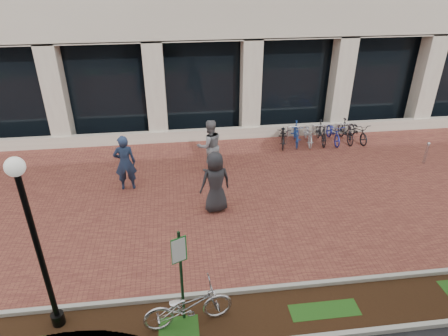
{
  "coord_description": "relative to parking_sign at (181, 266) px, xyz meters",
  "views": [
    {
      "loc": [
        -1.22,
        -11.41,
        7.25
      ],
      "look_at": [
        0.13,
        -0.8,
        1.44
      ],
      "focal_mm": 32.0,
      "sensor_mm": 36.0,
      "label": 1
    }
  ],
  "objects": [
    {
      "name": "ground",
      "position": [
        1.32,
        5.09,
        -1.54
      ],
      "size": [
        120.0,
        120.0,
        0.0
      ],
      "primitive_type": "plane",
      "color": "black",
      "rests_on": "ground"
    },
    {
      "name": "brick_plaza",
      "position": [
        1.32,
        5.09,
        -1.53
      ],
      "size": [
        40.0,
        9.0,
        0.01
      ],
      "primitive_type": "cube",
      "color": "brown",
      "rests_on": "ground"
    },
    {
      "name": "planting_strip",
      "position": [
        1.32,
        -0.16,
        -1.53
      ],
      "size": [
        40.0,
        1.5,
        0.01
      ],
      "primitive_type": "cube",
      "color": "black",
      "rests_on": "ground"
    },
    {
      "name": "curb_plaza_side",
      "position": [
        1.32,
        0.59,
        -1.48
      ],
      "size": [
        40.0,
        0.12,
        0.12
      ],
      "primitive_type": "cube",
      "color": "#A3A39A",
      "rests_on": "ground"
    },
    {
      "name": "parking_sign",
      "position": [
        0.0,
        0.0,
        0.0
      ],
      "size": [
        0.34,
        0.07,
        2.42
      ],
      "rotation": [
        0.0,
        0.0,
        0.41
      ],
      "color": "#14371D",
      "rests_on": "ground"
    },
    {
      "name": "lamppost",
      "position": [
        -2.75,
        0.21,
        0.8
      ],
      "size": [
        0.36,
        0.36,
        4.13
      ],
      "color": "black",
      "rests_on": "ground"
    },
    {
      "name": "locked_bicycle",
      "position": [
        0.1,
        -0.12,
        -1.02
      ],
      "size": [
        2.05,
        0.98,
        1.04
      ],
      "primitive_type": "imported",
      "rotation": [
        0.0,
        0.0,
        1.72
      ],
      "color": "#BBBBC0",
      "rests_on": "ground"
    },
    {
      "name": "pedestrian_left",
      "position": [
        -1.71,
        5.88,
        -0.54
      ],
      "size": [
        0.75,
        0.52,
        1.99
      ],
      "primitive_type": "imported",
      "rotation": [
        0.0,
        0.0,
        3.21
      ],
      "color": "#1D2C4A",
      "rests_on": "ground"
    },
    {
      "name": "pedestrian_mid",
      "position": [
        1.25,
        6.82,
        -0.54
      ],
      "size": [
        1.13,
        0.97,
        2.0
      ],
      "primitive_type": "imported",
      "rotation": [
        0.0,
        0.0,
        3.38
      ],
      "color": "slate",
      "rests_on": "ground"
    },
    {
      "name": "pedestrian_right",
      "position": [
        1.17,
        4.21,
        -0.54
      ],
      "size": [
        1.11,
        0.86,
        2.0
      ],
      "primitive_type": "imported",
      "rotation": [
        0.0,
        0.0,
        3.4
      ],
      "color": "#242529",
      "rests_on": "ground"
    },
    {
      "name": "bollard",
      "position": [
        9.54,
        6.3,
        -1.08
      ],
      "size": [
        0.12,
        0.12,
        0.9
      ],
      "color": "silver",
      "rests_on": "ground"
    },
    {
      "name": "bike_rack_cluster",
      "position": [
        6.19,
        8.68,
        -1.09
      ],
      "size": [
        4.12,
        1.73,
        0.95
      ],
      "rotation": [
        0.0,
        0.0,
        -0.14
      ],
      "color": "black",
      "rests_on": "ground"
    }
  ]
}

